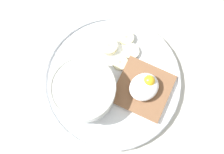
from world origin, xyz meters
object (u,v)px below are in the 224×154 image
banana_slice_front (120,62)px  oatmeal_bowl (84,90)px  toast_slice (143,89)px  banana_slice_left (109,47)px  banana_slice_back (131,51)px  poached_egg (145,86)px  banana_slice_right (126,38)px

banana_slice_front → oatmeal_bowl: bearing=-177.4°
toast_slice → banana_slice_left: 11.14cm
banana_slice_back → toast_slice: bearing=-113.8°
poached_egg → banana_slice_back: 8.32cm
banana_slice_right → banana_slice_front: bearing=-143.5°
poached_egg → banana_slice_front: poached_egg is taller
banana_slice_left → banana_slice_back: bearing=-51.6°
toast_slice → poached_egg: poached_egg is taller
banana_slice_back → banana_slice_left: bearing=128.4°
toast_slice → banana_slice_front: toast_slice is taller
oatmeal_bowl → poached_egg: 11.50cm
banana_slice_back → banana_slice_right: bearing=68.2°
toast_slice → banana_slice_right: banana_slice_right is taller
toast_slice → poached_egg: bearing=7.6°
banana_slice_right → banana_slice_back: bearing=-111.8°
banana_slice_front → banana_slice_right: banana_slice_right is taller
oatmeal_bowl → banana_slice_front: size_ratio=3.03×
poached_egg → banana_slice_front: size_ratio=1.48×
banana_slice_front → banana_slice_right: (4.39, 3.25, 0.18)cm
banana_slice_left → banana_slice_back: size_ratio=0.85×
banana_slice_left → banana_slice_back: banana_slice_left is taller
banana_slice_left → banana_slice_right: banana_slice_left is taller
oatmeal_bowl → poached_egg: (9.37, -6.65, -0.31)cm
banana_slice_front → toast_slice: bearing=-90.4°
oatmeal_bowl → banana_slice_front: 9.53cm
poached_egg → banana_slice_right: 11.31cm
oatmeal_bowl → banana_slice_left: size_ratio=3.03×
toast_slice → banana_slice_back: same height
banana_slice_front → banana_slice_back: 3.28cm
banana_slice_back → banana_slice_front: bearing=-173.0°
oatmeal_bowl → banana_slice_back: oatmeal_bowl is taller
oatmeal_bowl → banana_slice_left: bearing=24.9°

